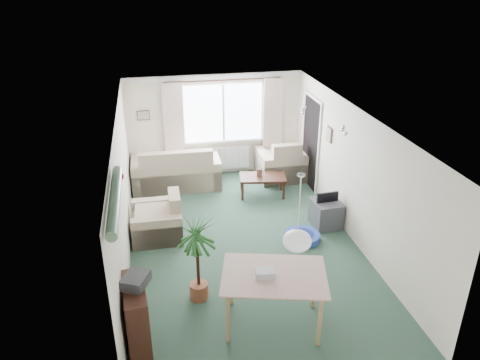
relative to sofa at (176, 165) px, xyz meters
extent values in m
plane|color=#2A4637|center=(0.98, -2.75, -0.49)|extent=(6.50, 6.50, 0.00)
cube|color=white|center=(1.18, 0.48, 1.01)|extent=(1.80, 0.03, 1.30)
cube|color=black|center=(1.18, 0.40, 1.78)|extent=(2.60, 0.03, 0.03)
cube|color=beige|center=(0.03, 0.38, 0.78)|extent=(0.45, 0.08, 2.00)
cube|color=beige|center=(2.33, 0.38, 0.78)|extent=(0.45, 0.08, 2.00)
cube|color=white|center=(1.18, 0.44, -0.09)|extent=(1.20, 0.10, 0.55)
cube|color=black|center=(2.96, -0.55, 0.51)|extent=(0.03, 0.95, 2.00)
sphere|color=white|center=(1.18, -5.05, 0.99)|extent=(0.36, 0.36, 0.36)
cylinder|color=#196626|center=(-0.94, -5.05, 1.79)|extent=(1.60, 1.60, 0.12)
sphere|color=silver|center=(2.28, -1.85, 1.73)|extent=(0.20, 0.20, 0.20)
sphere|color=silver|center=(2.58, -3.05, 1.73)|extent=(0.20, 0.20, 0.20)
cube|color=brown|center=(-0.62, 0.48, 1.06)|extent=(0.28, 0.03, 0.22)
cube|color=brown|center=(2.96, -1.55, 1.06)|extent=(0.03, 0.24, 0.30)
cube|color=beige|center=(0.00, 0.00, 0.00)|extent=(1.97, 1.07, 0.97)
cube|color=beige|center=(2.45, -0.02, -0.01)|extent=(1.08, 1.03, 0.96)
cube|color=beige|center=(-0.52, -2.13, -0.06)|extent=(0.91, 0.96, 0.85)
cube|color=black|center=(1.79, -0.87, -0.27)|extent=(1.06, 0.70, 0.44)
cube|color=brown|center=(1.73, -0.84, 0.04)|extent=(0.12, 0.02, 0.16)
cube|color=black|center=(-0.86, -4.95, 0.01)|extent=(0.34, 0.84, 1.00)
cube|color=#313135|center=(-0.83, -4.91, 0.59)|extent=(0.40, 0.44, 0.14)
cylinder|color=#1E5824|center=(0.02, -4.06, 0.21)|extent=(0.68, 0.68, 1.39)
cube|color=#AC795D|center=(0.97, -4.82, -0.08)|extent=(1.47, 1.16, 0.81)
cube|color=silver|center=(0.83, -4.83, 0.38)|extent=(0.27, 0.21, 0.12)
cube|color=#37373C|center=(2.68, -2.38, -0.23)|extent=(0.54, 0.59, 0.51)
cylinder|color=navy|center=(2.07, -2.81, -0.42)|extent=(0.82, 0.82, 0.13)
camera|label=1|loc=(-0.50, -9.76, 4.13)|focal=35.00mm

